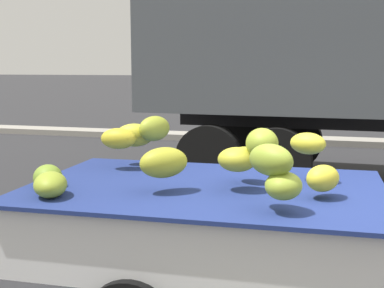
% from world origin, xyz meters
% --- Properties ---
extents(curb_strip, '(80.00, 0.80, 0.16)m').
position_xyz_m(curb_strip, '(0.00, 10.00, 0.08)').
color(curb_strip, gray).
rests_on(curb_strip, ground).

